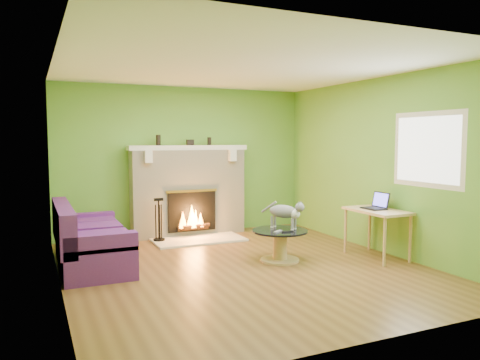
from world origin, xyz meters
The scene contains 22 objects.
floor centered at (0.00, 0.00, 0.00)m, with size 5.00×5.00×0.00m, color brown.
ceiling centered at (0.00, 0.00, 2.60)m, with size 5.00×5.00×0.00m, color white.
wall_back centered at (0.00, 2.50, 1.30)m, with size 5.00×5.00×0.00m, color #5F9631.
wall_front centered at (0.00, -2.50, 1.30)m, with size 5.00×5.00×0.00m, color #5F9631.
wall_left centered at (-2.25, 0.00, 1.30)m, with size 5.00×5.00×0.00m, color #5F9631.
wall_right centered at (2.25, 0.00, 1.30)m, with size 5.00×5.00×0.00m, color #5F9631.
window_frame centered at (2.24, -0.90, 1.55)m, with size 1.20×1.20×0.00m, color silver.
window_pane centered at (2.23, -0.90, 1.55)m, with size 1.06×1.06×0.00m, color white.
fireplace centered at (0.00, 2.32, 0.77)m, with size 2.10×0.46×1.58m.
hearth centered at (0.00, 1.80, 0.01)m, with size 1.50×0.75×0.03m, color beige.
mantel centered at (0.00, 2.30, 1.54)m, with size 2.10×0.28×0.08m, color silver.
sofa centered at (-1.86, 0.93, 0.32)m, with size 0.87×1.87×0.84m.
coffee_table centered at (0.60, 0.10, 0.25)m, with size 0.77×0.77×0.43m.
desk centered at (1.95, -0.30, 0.61)m, with size 0.54×0.93×0.69m.
cat centered at (0.68, 0.15, 0.64)m, with size 0.24×0.64×0.40m, color slate, non-canonical shape.
remote_silver centered at (0.50, -0.02, 0.44)m, with size 0.17×0.04×0.02m, color gray.
remote_black centered at (0.62, -0.08, 0.44)m, with size 0.16×0.04×0.02m, color black.
laptop centered at (1.93, -0.25, 0.81)m, with size 0.28×0.32×0.24m, color black, non-canonical shape.
fire_tools centered at (-0.63, 1.95, 0.38)m, with size 0.19×0.19×0.70m, color black, non-canonical shape.
mantel_vase_left centered at (-0.52, 2.33, 1.67)m, with size 0.08×0.08×0.18m, color black.
mantel_vase_right centered at (0.40, 2.33, 1.65)m, with size 0.07×0.07×0.14m, color black.
mantel_box centered at (0.04, 2.33, 1.63)m, with size 0.12×0.08×0.10m, color black.
Camera 1 is at (-2.52, -5.48, 1.69)m, focal length 35.00 mm.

